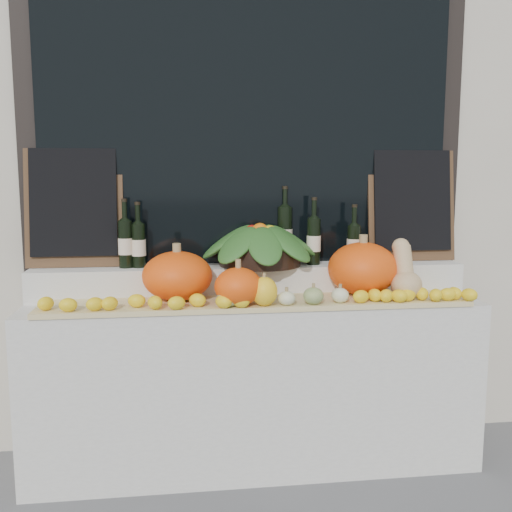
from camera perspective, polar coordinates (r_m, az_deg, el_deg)
storefront_facade at (r=3.67m, az=-1.69°, el=19.52°), size 7.00×0.94×4.50m
display_sill at (r=3.07m, az=-0.18°, el=-12.45°), size 2.30×0.55×0.88m
rear_tier at (r=3.08m, az=-0.54°, el=-2.37°), size 2.30×0.25×0.16m
straw_bedding at (r=2.82m, az=0.13°, el=-4.71°), size 2.10×0.32×0.02m
pumpkin_left at (r=2.84m, az=-7.87°, el=-1.98°), size 0.42×0.42×0.24m
pumpkin_right at (r=2.99m, az=10.62°, el=-1.24°), size 0.43×0.43×0.27m
pumpkin_center at (r=2.71m, az=-1.78°, el=-3.05°), size 0.29×0.29×0.18m
butternut_squash at (r=2.96m, az=14.67°, el=-1.76°), size 0.16×0.21×0.30m
decorative_gourds at (r=2.71m, az=1.85°, el=-3.84°), size 0.64×0.13×0.16m
lemon_heap at (r=2.71m, az=0.43°, el=-4.31°), size 2.20×0.16×0.06m
produce_bowl at (r=3.04m, az=0.40°, el=1.17°), size 0.66×0.66×0.24m
wine_bottle_far_left at (r=3.04m, az=-12.92°, el=1.25°), size 0.08×0.08×0.36m
wine_bottle_near_left at (r=3.04m, az=-11.66°, el=1.12°), size 0.08×0.08×0.34m
wine_bottle_tall at (r=3.15m, az=2.90°, el=2.21°), size 0.08×0.08×0.42m
wine_bottle_near_right at (r=3.09m, az=5.79°, el=1.55°), size 0.08×0.08×0.36m
wine_bottle_far_right at (r=3.14m, az=9.74°, el=1.21°), size 0.08×0.08×0.32m
chalkboard_left at (r=3.12m, az=-17.75°, el=4.84°), size 0.50×0.11×0.62m
chalkboard_right at (r=3.33m, az=15.31°, el=5.11°), size 0.50×0.11×0.62m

